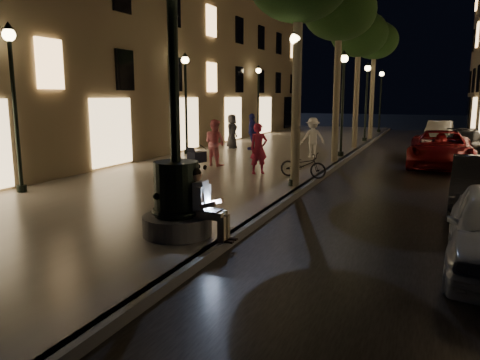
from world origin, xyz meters
The scene contains 27 objects.
ground centered at (0.00, 15.00, 0.00)m, with size 120.00×120.00×0.00m, color black.
cobble_lane centered at (3.00, 15.00, 0.01)m, with size 6.00×45.00×0.02m, color black.
promenade centered at (-4.00, 15.00, 0.10)m, with size 8.00×45.00×0.20m, color slate.
curb_strip centered at (0.00, 15.00, 0.10)m, with size 0.25×45.00×0.20m, color #59595B.
building_left centered at (-12.00, 18.00, 7.50)m, with size 8.00×36.00×15.00m, color #7D684E.
fountain_lamppost centered at (-1.00, 2.00, 1.21)m, with size 1.40×1.40×5.21m.
seated_man_laptop centered at (-0.39, 2.00, 0.93)m, with size 1.03×0.35×1.40m.
tree_second centered at (-0.20, 14.00, 6.33)m, with size 3.00×3.00×7.40m.
tree_third centered at (-0.30, 20.00, 6.14)m, with size 3.00×3.00×7.20m.
tree_far centered at (-0.22, 26.00, 6.43)m, with size 3.00×3.00×7.50m.
lamp_curb_a centered at (-0.30, 8.00, 3.24)m, with size 0.36×0.36×4.81m.
lamp_curb_b centered at (-0.30, 16.00, 3.24)m, with size 0.36×0.36×4.81m.
lamp_curb_c centered at (-0.30, 24.00, 3.24)m, with size 0.36×0.36×4.81m.
lamp_curb_d centered at (-0.30, 32.00, 3.24)m, with size 0.36×0.36×4.81m.
lamp_left_a centered at (-7.40, 4.00, 3.24)m, with size 0.36×0.36×4.81m.
lamp_left_b centered at (-7.40, 14.00, 3.24)m, with size 0.36×0.36×4.81m.
lamp_left_c centered at (-7.40, 24.00, 3.24)m, with size 0.36×0.36×4.81m.
stroller centered at (-4.54, 9.60, 0.69)m, with size 0.55×0.97×0.98m.
car_third centered at (4.00, 15.48, 0.76)m, with size 2.53×5.49×1.53m, color maroon.
car_rear centered at (5.20, 19.92, 0.65)m, with size 1.83×4.51×1.31m, color #2F2F34.
car_fifth centered at (4.00, 27.57, 0.68)m, with size 1.45×4.15×1.37m, color #A3A39E.
pedestrian_red centered at (-2.10, 9.73, 1.11)m, with size 0.66×0.44×1.82m, color #BB2546.
pedestrian_pink centered at (-4.41, 10.92, 1.13)m, with size 0.90×0.70×1.86m, color pink.
pedestrian_white centered at (-1.44, 15.07, 1.11)m, with size 1.17×0.67×1.81m, color white.
pedestrian_blue centered at (-5.11, 16.89, 1.14)m, with size 1.11×0.46×1.89m, color navy.
pedestrian_dark centered at (-6.36, 17.12, 1.11)m, with size 0.89×0.58×1.81m, color #323136.
bicycle centered at (-0.40, 9.55, 0.64)m, with size 0.58×1.66×0.87m, color black.
Camera 1 is at (3.68, -5.98, 2.98)m, focal length 35.00 mm.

